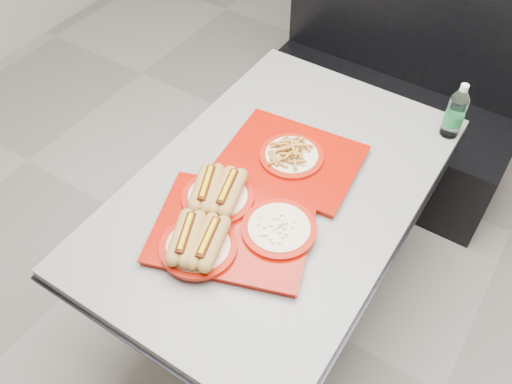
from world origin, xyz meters
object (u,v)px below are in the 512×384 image
Objects in this scene: tray_far at (292,157)px; booth_bench at (387,98)px; tray_near at (227,223)px; diner_table at (275,216)px; water_bottle at (455,113)px.

booth_bench is at bearing 88.97° from tray_far.
tray_near is (-0.03, -1.34, 0.39)m from booth_bench.
diner_table is 6.26× the size of water_bottle.
booth_bench is (0.00, 1.09, -0.18)m from diner_table.
tray_near is 0.95m from water_bottle.
booth_bench is 5.95× the size of water_bottle.
diner_table is at bearing 82.20° from tray_near.
tray_near is at bearing -92.56° from tray_far.
booth_bench is 0.79m from water_bottle.
tray_far reaches higher than diner_table.
diner_table is 1.11m from booth_bench.
tray_near is (-0.03, -0.25, 0.20)m from diner_table.
tray_near reaches higher than tray_far.
tray_near reaches higher than diner_table.
diner_table is 2.80× the size of tray_far.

